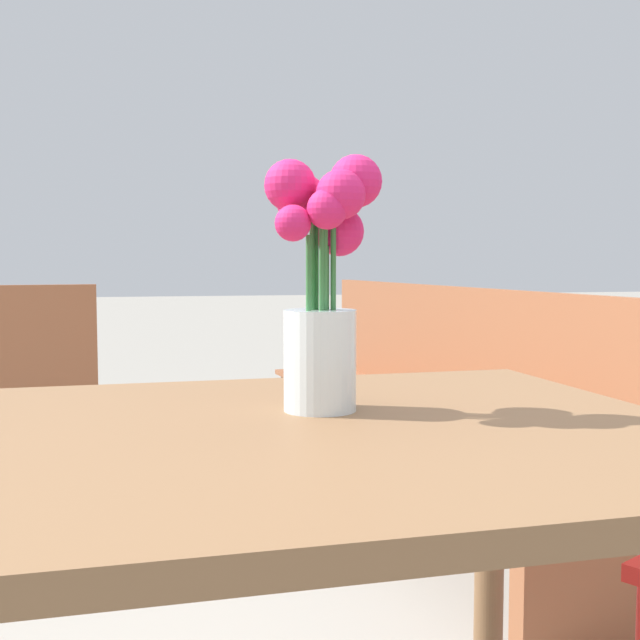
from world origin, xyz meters
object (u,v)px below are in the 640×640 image
at_px(table_front, 294,517).
at_px(bench_near, 427,394).
at_px(flower_vase, 322,284).
at_px(table_back, 473,323).

distance_m(table_front, bench_near, 1.88).
distance_m(table_front, flower_vase, 0.29).
height_order(table_front, bench_near, bench_near).
bearing_deg(table_back, bench_near, -119.73).
bearing_deg(table_back, flower_vase, -116.99).
bearing_deg(flower_vase, table_front, -120.37).
distance_m(flower_vase, bench_near, 1.82).
xyz_separation_m(flower_vase, table_back, (1.44, 2.83, -0.29)).
height_order(flower_vase, table_back, flower_vase).
bearing_deg(table_back, table_front, -117.10).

